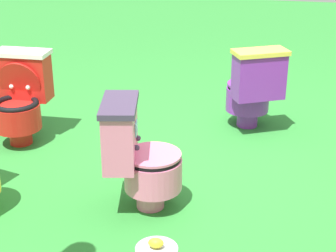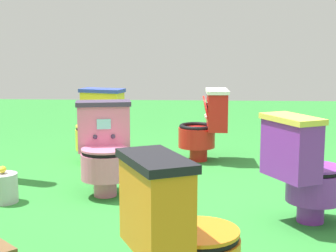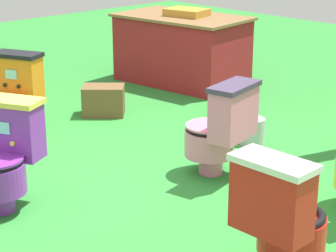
% 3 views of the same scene
% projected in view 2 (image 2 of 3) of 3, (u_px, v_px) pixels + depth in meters
% --- Properties ---
extents(ground, '(14.00, 14.00, 0.00)m').
position_uv_depth(ground, '(179.00, 205.00, 3.80)').
color(ground, '#2D8433').
extents(toilet_orange, '(0.57, 0.62, 0.73)m').
position_uv_depth(toilet_orange, '(180.00, 235.00, 2.20)').
color(toilet_orange, orange).
rests_on(toilet_orange, ground).
extents(toilet_pink, '(0.56, 0.49, 0.73)m').
position_uv_depth(toilet_pink, '(104.00, 148.00, 4.04)').
color(toilet_pink, pink).
rests_on(toilet_pink, ground).
extents(toilet_red, '(0.44, 0.50, 0.73)m').
position_uv_depth(toilet_red, '(206.00, 124.00, 5.16)').
color(toilet_red, red).
rests_on(toilet_red, ground).
extents(toilet_purple, '(0.58, 0.62, 0.73)m').
position_uv_depth(toilet_purple, '(304.00, 169.00, 3.35)').
color(toilet_purple, purple).
rests_on(toilet_purple, ground).
extents(toilet_yellow, '(0.58, 0.52, 0.73)m').
position_uv_depth(toilet_yellow, '(98.00, 125.00, 5.14)').
color(toilet_yellow, yellow).
rests_on(toilet_yellow, ground).
extents(lemon_bucket, '(0.22, 0.22, 0.28)m').
position_uv_depth(lemon_bucket, '(3.00, 187.00, 3.84)').
color(lemon_bucket, '#B7B7BF').
rests_on(lemon_bucket, ground).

